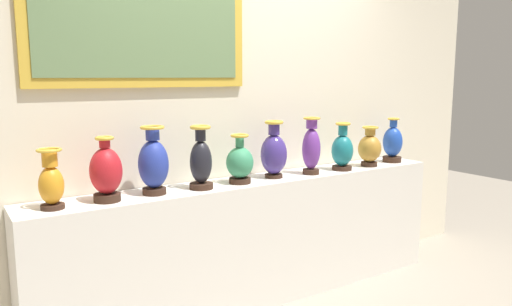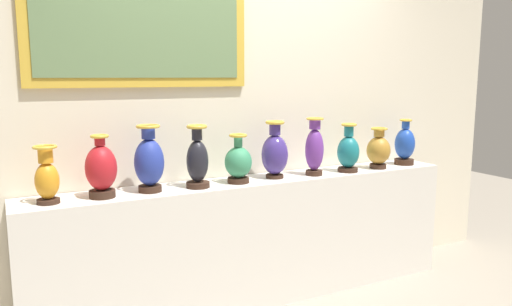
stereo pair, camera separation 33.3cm
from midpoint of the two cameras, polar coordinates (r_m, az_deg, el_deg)
name	(u,v)px [view 2 (the right image)]	position (r m, az deg, el deg)	size (l,w,h in m)	color
ground_plane	(256,299)	(3.65, 2.73, -16.67)	(10.82, 10.82, 0.00)	gray
display_shelf	(256,240)	(3.48, 2.78, -10.17)	(3.07, 0.37, 0.87)	silver
back_wall	(238,72)	(3.49, 0.65, 9.42)	(4.82, 0.14, 3.20)	beige
vase_amber	(47,178)	(2.88, -20.17, -2.74)	(0.13, 0.13, 0.33)	#382319
vase_crimson	(101,169)	(2.93, -14.51, -1.89)	(0.18, 0.18, 0.37)	#382319
vase_cobalt	(149,162)	(3.02, -9.26, -1.01)	(0.18, 0.18, 0.41)	#382319
vase_onyx	(197,160)	(3.10, -3.79, -0.90)	(0.15, 0.15, 0.40)	#382319
vase_jade	(238,162)	(3.24, 0.86, -1.11)	(0.18, 0.18, 0.33)	#382319
vase_indigo	(275,153)	(3.40, 5.01, -0.03)	(0.19, 0.19, 0.40)	#382319
vase_violet	(314,149)	(3.53, 9.51, 0.49)	(0.13, 0.13, 0.41)	#382319
vase_teal	(348,152)	(3.71, 13.23, 0.15)	(0.16, 0.16, 0.36)	#382319
vase_ochre	(378,150)	(3.91, 16.46, 0.34)	(0.18, 0.18, 0.32)	#382319
vase_sapphire	(405,145)	(4.14, 19.15, 0.85)	(0.16, 0.16, 0.36)	#382319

